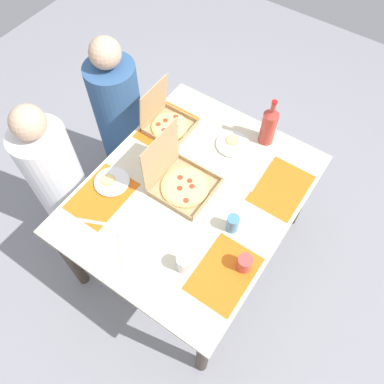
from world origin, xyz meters
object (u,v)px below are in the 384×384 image
object	(u,v)px
pizza_box_corner_left	(166,121)
cup_clear_right	(233,223)
diner_right_seat	(121,123)
soda_bottle	(269,125)
cup_red	(244,263)
plate_near_left	(112,182)
cup_dark	(184,263)
diner_left_seat	(60,183)
pizza_box_center	(180,180)
plate_far_right	(233,144)

from	to	relation	value
pizza_box_corner_left	cup_clear_right	distance (m)	0.79
pizza_box_corner_left	diner_right_seat	world-z (taller)	diner_right_seat
soda_bottle	cup_red	size ratio (longest dim) A/B	3.41
plate_near_left	cup_dark	bearing A→B (deg)	-106.15
diner_left_seat	plate_near_left	bearing A→B (deg)	-76.26
pizza_box_center	diner_left_seat	size ratio (longest dim) A/B	0.28
pizza_box_corner_left	cup_dark	world-z (taller)	pizza_box_corner_left
cup_clear_right	diner_right_seat	size ratio (longest dim) A/B	0.09
plate_far_right	diner_left_seat	size ratio (longest dim) A/B	0.17
cup_clear_right	pizza_box_corner_left	bearing A→B (deg)	61.71
cup_red	plate_near_left	bearing A→B (deg)	89.11
cup_dark	cup_red	bearing A→B (deg)	-55.34
plate_near_left	cup_dark	world-z (taller)	cup_dark
cup_dark	diner_left_seat	size ratio (longest dim) A/B	0.09
plate_near_left	diner_right_seat	bearing A→B (deg)	38.34
plate_near_left	cup_red	size ratio (longest dim) A/B	2.10
cup_clear_right	diner_left_seat	xyz separation A→B (m)	(-0.23, 1.10, -0.28)
plate_far_right	cup_red	bearing A→B (deg)	-144.85
soda_bottle	diner_right_seat	size ratio (longest dim) A/B	0.26
soda_bottle	diner_right_seat	xyz separation A→B (m)	(-0.25, 0.96, -0.35)
pizza_box_center	cup_dark	world-z (taller)	pizza_box_center
diner_right_seat	diner_left_seat	bearing A→B (deg)	180.00
pizza_box_center	diner_right_seat	world-z (taller)	diner_right_seat
cup_red	cup_dark	xyz separation A→B (m)	(-0.17, 0.24, 0.01)
plate_near_left	plate_far_right	distance (m)	0.75
plate_far_right	cup_red	xyz separation A→B (m)	(-0.63, -0.44, 0.04)
pizza_box_center	cup_dark	distance (m)	0.49
soda_bottle	cup_dark	xyz separation A→B (m)	(-0.94, -0.06, -0.08)
cup_dark	diner_right_seat	distance (m)	1.26
plate_near_left	diner_right_seat	world-z (taller)	diner_right_seat
soda_bottle	diner_right_seat	world-z (taller)	diner_right_seat
cup_dark	cup_clear_right	bearing A→B (deg)	-14.69
soda_bottle	cup_clear_right	world-z (taller)	soda_bottle
plate_near_left	plate_far_right	world-z (taller)	same
plate_near_left	diner_left_seat	distance (m)	0.47
pizza_box_corner_left	cup_dark	distance (m)	0.93
soda_bottle	pizza_box_center	bearing A→B (deg)	156.74
plate_far_right	diner_left_seat	distance (m)	1.11
plate_far_right	cup_clear_right	xyz separation A→B (m)	(-0.48, -0.28, 0.04)
soda_bottle	plate_near_left	bearing A→B (deg)	143.39
plate_near_left	diner_right_seat	distance (m)	0.68
diner_left_seat	cup_clear_right	bearing A→B (deg)	-78.05
diner_right_seat	cup_dark	bearing A→B (deg)	-123.84
diner_left_seat	diner_right_seat	distance (m)	0.60
pizza_box_center	plate_near_left	distance (m)	0.39
pizza_box_center	diner_left_seat	xyz separation A→B (m)	(-0.30, 0.72, -0.28)
soda_bottle	diner_left_seat	distance (m)	1.34
cup_red	diner_left_seat	size ratio (longest dim) A/B	0.08
cup_dark	diner_right_seat	xyz separation A→B (m)	(0.68, 1.02, -0.27)
pizza_box_corner_left	soda_bottle	bearing A→B (deg)	-66.06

